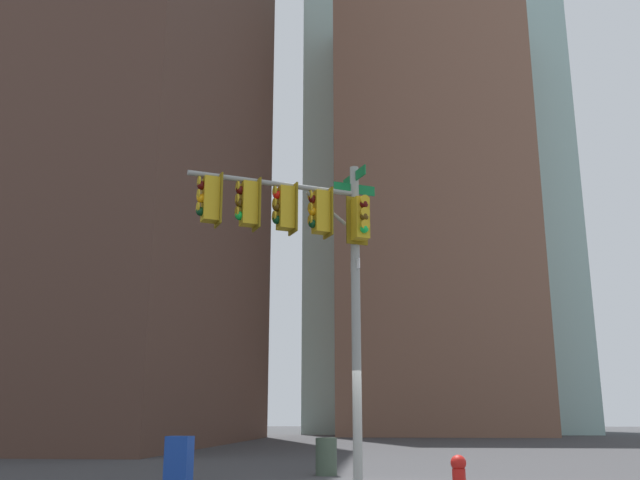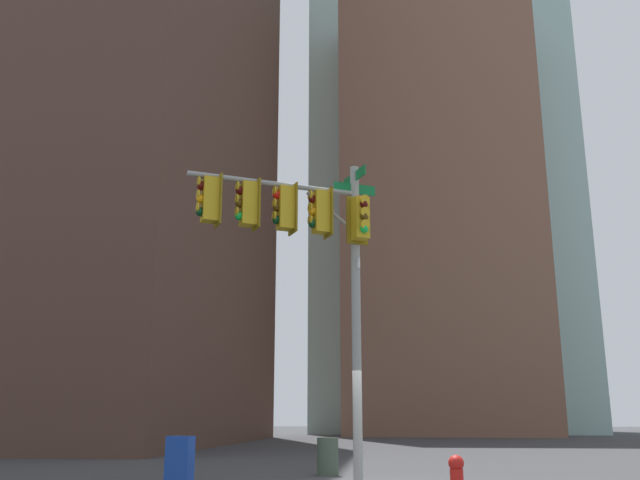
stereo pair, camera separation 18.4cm
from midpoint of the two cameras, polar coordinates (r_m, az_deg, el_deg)
The scene contains 7 objects.
signal_pole_assembly at distance 16.06m, azimuth -1.55°, elevation 0.35°, with size 2.48×4.11×7.39m.
fire_hydrant at distance 12.38m, azimuth 10.86°, elevation -18.69°, with size 0.34×0.26×0.87m.
litter_bin at distance 19.10m, azimuth 0.22°, elevation -17.27°, with size 0.56×0.56×0.95m, color #384738.
newspaper_box at distance 17.21m, azimuth -11.77°, elevation -17.15°, with size 0.44×0.56×1.05m, color #193FA5.
building_brick_nearside at distance 50.06m, azimuth -19.37°, elevation 14.96°, with size 27.95×21.56×50.46m, color #4C3328.
building_brick_midblock at distance 67.87m, azimuth 8.71°, elevation 0.73°, with size 23.91×16.38×37.63m, color #845B47.
building_glass_tower at distance 80.39m, azimuth 8.69°, elevation 6.15°, with size 28.42×25.09×58.53m, color #9EC6C1.
Camera 1 is at (15.82, 0.51, 1.48)m, focal length 39.19 mm.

